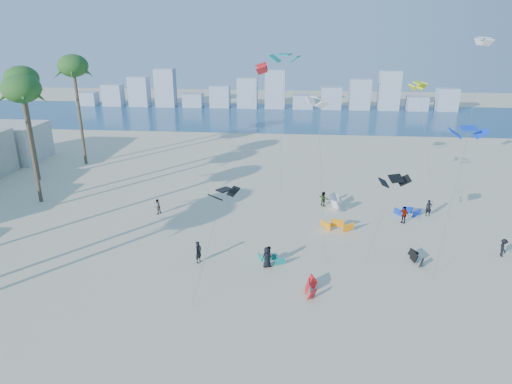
{
  "coord_description": "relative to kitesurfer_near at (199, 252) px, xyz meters",
  "views": [
    {
      "loc": [
        6.28,
        -20.98,
        18.39
      ],
      "look_at": [
        3.0,
        16.0,
        4.5
      ],
      "focal_mm": 32.19,
      "sensor_mm": 36.0,
      "label": 1
    }
  ],
  "objects": [
    {
      "name": "kitesurfers_far",
      "position": [
        12.11,
        7.62,
        -0.11
      ],
      "size": [
        31.9,
        14.55,
        1.72
      ],
      "color": "black",
      "rests_on": "ground"
    },
    {
      "name": "ocean",
      "position": [
        1.24,
        60.65,
        -0.92
      ],
      "size": [
        220.0,
        220.0,
        0.0
      ],
      "primitive_type": "plane",
      "color": "navy",
      "rests_on": "ground"
    },
    {
      "name": "ground",
      "position": [
        1.24,
        -11.35,
        -0.93
      ],
      "size": [
        220.0,
        220.0,
        0.0
      ],
      "primitive_type": "plane",
      "color": "beige",
      "rests_on": "ground"
    },
    {
      "name": "distant_skyline",
      "position": [
        0.05,
        70.65,
        2.16
      ],
      "size": [
        85.0,
        3.0,
        8.4
      ],
      "color": "#9EADBF",
      "rests_on": "ground"
    },
    {
      "name": "kitesurfer_near",
      "position": [
        0.0,
        0.0,
        0.0
      ],
      "size": [
        0.69,
        0.8,
        1.86
      ],
      "primitive_type": "imported",
      "rotation": [
        0.0,
        0.0,
        1.13
      ],
      "color": "black",
      "rests_on": "ground"
    },
    {
      "name": "grounded_kites",
      "position": [
        12.49,
        6.83,
        -0.48
      ],
      "size": [
        15.78,
        20.2,
        1.03
      ],
      "color": "#0B8681",
      "rests_on": "ground"
    },
    {
      "name": "flying_kites",
      "position": [
        16.79,
        10.82,
        11.01
      ],
      "size": [
        34.56,
        30.55,
        17.27
      ],
      "color": "black",
      "rests_on": "ground"
    },
    {
      "name": "kitesurfer_mid",
      "position": [
        5.65,
        0.02,
        -0.09
      ],
      "size": [
        1.04,
        1.02,
        1.69
      ],
      "primitive_type": "imported",
      "rotation": [
        0.0,
        0.0,
        2.4
      ],
      "color": "gray",
      "rests_on": "ground"
    }
  ]
}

